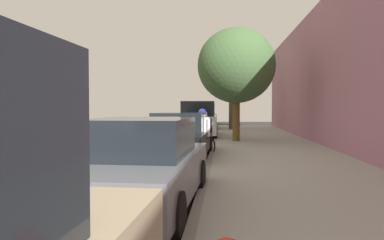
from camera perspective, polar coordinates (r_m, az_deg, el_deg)
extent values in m
plane|color=#292929|center=(12.59, -5.24, -5.79)|extent=(61.66, 61.66, 0.00)
cube|color=#9A9994|center=(12.51, 13.14, -5.50)|extent=(4.25, 38.54, 0.17)
cube|color=gray|center=(12.39, 2.94, -5.52)|extent=(0.16, 38.54, 0.17)
cube|color=white|center=(12.10, -19.46, -6.19)|extent=(0.14, 2.20, 0.01)
cube|color=white|center=(15.99, -13.23, -4.16)|extent=(0.14, 2.20, 0.01)
cube|color=white|center=(20.00, -9.49, -2.90)|extent=(0.14, 2.20, 0.01)
cube|color=white|center=(24.08, -7.00, -2.06)|extent=(0.14, 2.20, 0.01)
cube|color=white|center=(28.20, -5.25, -1.46)|extent=(0.14, 2.20, 0.01)
cube|color=white|center=(12.53, -3.82, -5.80)|extent=(0.12, 38.54, 0.01)
cube|color=#AB6B81|center=(13.03, 23.73, 7.70)|extent=(0.50, 38.54, 6.07)
cube|color=slate|center=(6.26, -7.85, -8.19)|extent=(1.95, 4.47, 0.64)
cube|color=black|center=(6.18, -7.88, -2.53)|extent=(1.64, 2.17, 0.60)
cylinder|color=black|center=(7.48, 1.02, -8.60)|extent=(0.25, 0.67, 0.66)
cylinder|color=black|center=(7.82, -10.97, -8.16)|extent=(0.25, 0.67, 0.66)
cylinder|color=black|center=(4.85, -2.66, -14.49)|extent=(0.25, 0.67, 0.66)
cylinder|color=black|center=(5.36, -20.43, -12.99)|extent=(0.25, 0.67, 0.66)
cube|color=black|center=(12.13, -1.75, -3.23)|extent=(1.91, 4.46, 0.64)
cube|color=black|center=(12.09, -1.75, -0.30)|extent=(1.62, 2.15, 0.60)
cylinder|color=black|center=(13.41, 2.56, -3.88)|extent=(0.24, 0.67, 0.66)
cylinder|color=black|center=(13.63, -4.26, -3.79)|extent=(0.24, 0.67, 0.66)
cylinder|color=black|center=(10.71, 1.45, -5.37)|extent=(0.24, 0.67, 0.66)
cylinder|color=black|center=(10.98, -7.02, -5.21)|extent=(0.24, 0.67, 0.66)
cube|color=white|center=(20.20, 1.00, -0.62)|extent=(2.02, 4.75, 0.90)
cube|color=black|center=(20.18, 1.01, 1.74)|extent=(1.75, 3.14, 0.76)
cylinder|color=black|center=(21.66, 3.48, -1.51)|extent=(0.24, 0.77, 0.76)
cylinder|color=black|center=(21.72, -1.14, -1.49)|extent=(0.24, 0.77, 0.76)
cylinder|color=black|center=(18.75, 3.49, -2.05)|extent=(0.24, 0.77, 0.76)
cylinder|color=black|center=(18.83, -1.84, -2.03)|extent=(0.24, 0.77, 0.76)
cube|color=#1E512D|center=(27.50, 1.55, 0.08)|extent=(2.21, 4.82, 0.90)
cube|color=black|center=(27.49, 1.55, 1.81)|extent=(1.88, 3.21, 0.76)
cylinder|color=black|center=(29.00, 3.25, -0.61)|extent=(0.27, 0.77, 0.76)
cylinder|color=black|center=(28.98, -0.20, -0.61)|extent=(0.27, 0.77, 0.76)
cylinder|color=black|center=(26.09, 3.50, -0.91)|extent=(0.27, 0.77, 0.76)
cylinder|color=black|center=(26.07, -0.34, -0.91)|extent=(0.27, 0.77, 0.76)
torus|color=black|center=(12.02, -1.01, -4.44)|extent=(0.50, 0.56, 0.71)
torus|color=black|center=(12.75, 2.44, -4.07)|extent=(0.50, 0.56, 0.71)
cylinder|color=black|center=(12.28, 0.33, -3.88)|extent=(0.45, 0.51, 0.53)
cylinder|color=black|center=(12.54, 1.53, -3.80)|extent=(0.12, 0.13, 0.49)
cylinder|color=black|center=(12.29, 0.51, -2.75)|extent=(0.51, 0.57, 0.05)
cylinder|color=black|center=(12.64, 1.90, -4.49)|extent=(0.26, 0.29, 0.19)
cylinder|color=black|center=(12.65, 2.07, -3.39)|extent=(0.20, 0.22, 0.34)
cylinder|color=black|center=(12.03, -0.87, -3.62)|extent=(0.10, 0.11, 0.35)
cube|color=black|center=(12.55, 1.70, -2.51)|extent=(0.23, 0.25, 0.05)
cylinder|color=black|center=(12.04, -0.74, -2.52)|extent=(0.36, 0.33, 0.03)
cylinder|color=#C6B284|center=(11.98, 1.22, -4.24)|extent=(0.15, 0.15, 0.80)
cylinder|color=#C6B284|center=(11.85, 1.93, -4.32)|extent=(0.15, 0.15, 0.80)
cube|color=white|center=(11.86, 1.57, -0.99)|extent=(0.44, 0.42, 0.57)
cylinder|color=white|center=(12.04, 0.67, -1.08)|extent=(0.10, 0.10, 0.54)
cylinder|color=white|center=(11.69, 2.51, -1.18)|extent=(0.10, 0.10, 0.54)
sphere|color=tan|center=(11.85, 1.58, 0.93)|extent=(0.23, 0.23, 0.23)
sphere|color=navy|center=(11.85, 1.58, 1.12)|extent=(0.25, 0.25, 0.25)
cube|color=black|center=(12.01, 2.23, -0.86)|extent=(0.35, 0.33, 0.44)
cylinder|color=brown|center=(17.10, 6.69, 0.92)|extent=(0.33, 0.33, 2.43)
ellipsoid|color=#405F35|center=(17.20, 6.72, 8.19)|extent=(3.49, 3.49, 3.37)
cylinder|color=#483A28|center=(25.79, 6.08, 1.70)|extent=(0.44, 0.44, 2.81)
ellipsoid|color=green|center=(25.87, 6.10, 6.47)|extent=(2.70, 2.70, 2.08)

